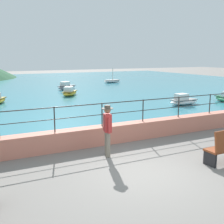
# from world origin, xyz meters

# --- Properties ---
(ground_plane) EXTENTS (120.00, 120.00, 0.00)m
(ground_plane) POSITION_xyz_m (0.00, 0.00, 0.00)
(ground_plane) COLOR slate
(promenade_wall) EXTENTS (20.00, 0.56, 0.70)m
(promenade_wall) POSITION_xyz_m (0.00, 3.20, 0.35)
(promenade_wall) COLOR tan
(promenade_wall) RESTS_ON ground
(railing) EXTENTS (18.44, 0.04, 0.90)m
(railing) POSITION_xyz_m (0.00, 3.20, 1.32)
(railing) COLOR #282623
(railing) RESTS_ON promenade_wall
(lake_water) EXTENTS (64.00, 44.32, 0.06)m
(lake_water) POSITION_xyz_m (0.00, 25.84, 0.03)
(lake_water) COLOR teal
(lake_water) RESTS_ON ground
(person_walking) EXTENTS (0.38, 0.56, 1.75)m
(person_walking) POSITION_xyz_m (-0.43, 1.84, 0.98)
(person_walking) COLOR slate
(person_walking) RESTS_ON ground
(boat_1) EXTENTS (2.34, 1.02, 0.76)m
(boat_1) POSITION_xyz_m (8.62, 8.60, 0.33)
(boat_1) COLOR white
(boat_1) RESTS_ON lake_water
(boat_2) EXTENTS (2.44, 1.94, 0.76)m
(boat_2) POSITION_xyz_m (4.39, 21.09, 0.33)
(boat_2) COLOR gray
(boat_2) RESTS_ON lake_water
(boat_3) EXTENTS (2.10, 2.38, 0.76)m
(boat_3) POSITION_xyz_m (3.17, 16.50, 0.33)
(boat_3) COLOR gold
(boat_3) RESTS_ON lake_water
(boat_5) EXTENTS (2.37, 1.11, 1.77)m
(boat_5) POSITION_xyz_m (11.64, 25.33, 0.26)
(boat_5) COLOR white
(boat_5) RESTS_ON lake_water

